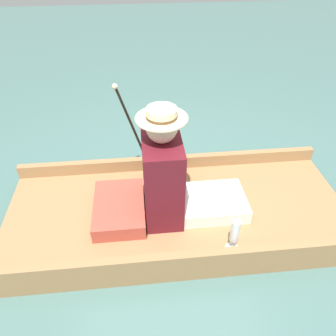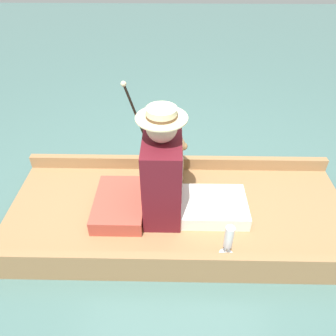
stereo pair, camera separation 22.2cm
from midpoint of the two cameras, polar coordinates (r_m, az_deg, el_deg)
ground_plane at (r=2.67m, az=-0.78°, el=-9.10°), size 16.00×16.00×0.00m
punt_boat at (r=2.61m, az=-0.79°, el=-7.95°), size 1.11×2.64×0.25m
seat_cushion at (r=2.53m, az=-10.99°, el=-7.02°), size 0.54×0.38×0.12m
seated_person at (r=2.34m, az=-1.83°, el=-1.94°), size 0.44×0.80×0.89m
teddy_bear at (r=2.72m, az=-2.09°, el=1.59°), size 0.31×0.18×0.44m
wine_glass at (r=2.21m, az=8.72°, el=-11.21°), size 0.10×0.10×0.27m
walking_cane at (r=2.63m, az=-8.74°, el=7.27°), size 0.04×0.28×0.85m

